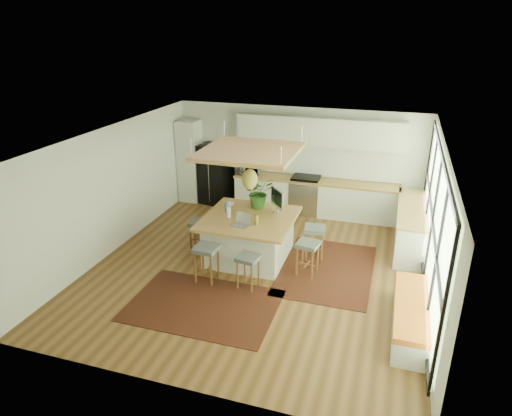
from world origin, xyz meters
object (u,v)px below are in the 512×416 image
(island, at_px, (249,237))
(island_plant, at_px, (259,195))
(microwave, at_px, (250,167))
(stool_left_side, at_px, (199,233))
(monitor, at_px, (277,201))
(stool_near_left, at_px, (207,264))
(laptop, at_px, (240,220))
(stool_right_back, at_px, (314,243))
(stool_near_right, at_px, (248,270))
(stool_right_front, at_px, (307,258))
(fridge, at_px, (216,171))

(island, distance_m, island_plant, 0.96)
(microwave, distance_m, island_plant, 2.37)
(stool_left_side, relative_size, monitor, 1.16)
(stool_left_side, bearing_deg, microwave, 84.10)
(stool_near_left, height_order, monitor, monitor)
(laptop, xyz_separation_m, island_plant, (0.05, 1.08, 0.14))
(stool_right_back, bearing_deg, stool_near_right, -122.35)
(stool_near_left, relative_size, monitor, 1.29)
(island, xyz_separation_m, stool_right_front, (1.31, -0.33, -0.11))
(microwave, bearing_deg, monitor, -75.66)
(stool_left_side, height_order, laptop, laptop)
(monitor, bearing_deg, stool_left_side, -118.38)
(monitor, bearing_deg, island, -89.16)
(stool_right_front, xyz_separation_m, stool_left_side, (-2.51, 0.41, 0.00))
(island, distance_m, stool_left_side, 1.20)
(island, distance_m, stool_right_back, 1.38)
(island_plant, bearing_deg, stool_near_right, -79.15)
(stool_near_left, relative_size, microwave, 1.31)
(stool_near_right, distance_m, monitor, 1.76)
(stool_right_front, relative_size, microwave, 1.25)
(stool_left_side, relative_size, microwave, 1.17)
(stool_right_front, height_order, island_plant, island_plant)
(island, relative_size, stool_right_back, 2.57)
(island, height_order, stool_right_front, island)
(stool_right_back, height_order, microwave, microwave)
(fridge, distance_m, microwave, 0.98)
(island, distance_m, stool_right_front, 1.36)
(stool_near_left, bearing_deg, microwave, 96.26)
(stool_near_right, bearing_deg, stool_right_front, 40.01)
(fridge, relative_size, microwave, 2.93)
(stool_left_side, distance_m, island_plant, 1.57)
(island_plant, bearing_deg, stool_near_left, -105.62)
(island_plant, bearing_deg, fridge, 131.37)
(stool_left_side, distance_m, monitor, 1.90)
(stool_near_left, relative_size, laptop, 2.03)
(stool_right_back, bearing_deg, island_plant, 169.73)
(island, xyz_separation_m, stool_left_side, (-1.19, 0.08, -0.11))
(laptop, distance_m, island_plant, 1.09)
(stool_near_left, bearing_deg, stool_right_back, 40.51)
(stool_right_front, relative_size, laptop, 1.95)
(stool_near_right, relative_size, stool_right_back, 0.91)
(stool_near_right, xyz_separation_m, microwave, (-1.27, 3.94, 0.76))
(island, bearing_deg, island_plant, 88.60)
(stool_left_side, bearing_deg, laptop, -24.67)
(stool_right_back, relative_size, microwave, 1.28)
(monitor, bearing_deg, stool_right_front, 8.53)
(stool_near_left, distance_m, stool_near_right, 0.83)
(stool_right_back, xyz_separation_m, monitor, (-0.83, 0.03, 0.83))
(island, relative_size, monitor, 3.26)
(fridge, relative_size, stool_right_front, 2.33)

